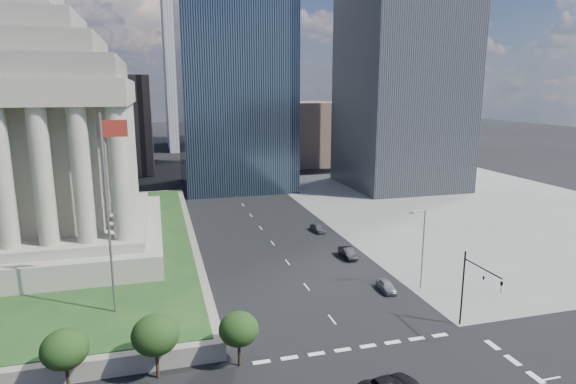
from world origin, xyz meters
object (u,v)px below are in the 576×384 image
object	(u,v)px
street_lamp_north	(422,244)
parked_sedan_near	(387,286)
traffic_signal_ne	(475,284)
flagpole	(109,204)
parked_sedan_far	(318,228)
parked_sedan_mid	(348,253)
war_memorial	(23,109)

from	to	relation	value
street_lamp_north	parked_sedan_near	xyz separation A→B (m)	(-4.33, 0.27, -5.02)
traffic_signal_ne	parked_sedan_near	size ratio (longest dim) A/B	2.12
street_lamp_north	traffic_signal_ne	bearing A→B (deg)	-94.19
flagpole	parked_sedan_far	bearing A→B (deg)	41.34
street_lamp_north	parked_sedan_mid	xyz separation A→B (m)	(-4.33, 12.60, -4.93)
parked_sedan_near	parked_sedan_far	size ratio (longest dim) A/B	0.95
parked_sedan_mid	parked_sedan_near	bearing A→B (deg)	-88.83
flagpole	traffic_signal_ne	bearing A→B (deg)	-16.71
parked_sedan_mid	street_lamp_north	bearing A→B (deg)	-69.88
flagpole	parked_sedan_near	world-z (taller)	flagpole
war_memorial	flagpole	xyz separation A→B (m)	(12.17, -24.00, -8.29)
flagpole	parked_sedan_mid	bearing A→B (deg)	23.81
war_memorial	street_lamp_north	size ratio (longest dim) A/B	3.90
traffic_signal_ne	street_lamp_north	bearing A→B (deg)	85.81
flagpole	parked_sedan_mid	distance (m)	35.90
war_memorial	street_lamp_north	distance (m)	54.92
parked_sedan_near	parked_sedan_mid	size ratio (longest dim) A/B	0.85
flagpole	street_lamp_north	world-z (taller)	flagpole
parked_sedan_far	street_lamp_north	bearing A→B (deg)	-86.17
parked_sedan_near	parked_sedan_mid	xyz separation A→B (m)	(0.00, 12.33, 0.09)
war_memorial	parked_sedan_far	world-z (taller)	war_memorial
war_memorial	flagpole	world-z (taller)	war_memorial
flagpole	parked_sedan_near	size ratio (longest dim) A/B	5.29
war_memorial	street_lamp_north	world-z (taller)	war_memorial
traffic_signal_ne	parked_sedan_near	xyz separation A→B (m)	(-3.50, 11.58, -4.61)
street_lamp_north	parked_sedan_far	xyz separation A→B (m)	(-4.33, 26.12, -4.98)
war_memorial	parked_sedan_mid	distance (m)	48.83
war_memorial	parked_sedan_mid	xyz separation A→B (m)	(43.00, -10.40, -20.67)
traffic_signal_ne	street_lamp_north	size ratio (longest dim) A/B	0.80
parked_sedan_far	flagpole	bearing A→B (deg)	-144.23
parked_sedan_mid	parked_sedan_far	distance (m)	13.52
parked_sedan_far	parked_sedan_near	bearing A→B (deg)	-95.58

